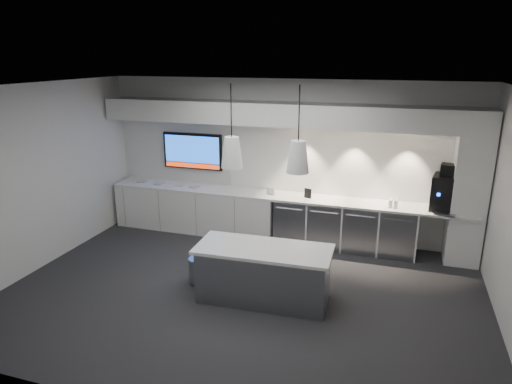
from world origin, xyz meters
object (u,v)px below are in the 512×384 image
(wall_tv, at_px, (193,151))
(island, at_px, (263,274))
(coffee_machine, at_px, (446,191))
(bin, at_px, (198,271))

(wall_tv, height_order, island, wall_tv)
(coffee_machine, bearing_deg, wall_tv, -173.09)
(wall_tv, relative_size, island, 0.64)
(bin, height_order, coffee_machine, coffee_machine)
(island, relative_size, coffee_machine, 2.47)
(island, distance_m, coffee_machine, 3.46)
(wall_tv, relative_size, coffee_machine, 1.58)
(wall_tv, xyz_separation_m, bin, (1.15, -2.33, -1.35))
(wall_tv, height_order, bin, wall_tv)
(coffee_machine, bearing_deg, bin, -140.04)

